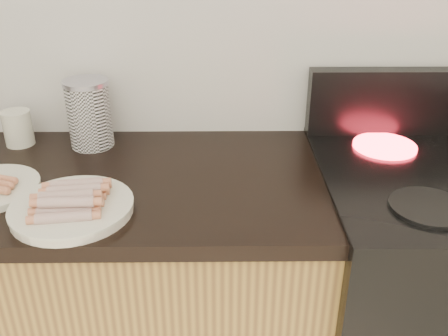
{
  "coord_description": "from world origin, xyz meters",
  "views": [
    {
      "loc": [
        0.13,
        0.53,
        1.51
      ],
      "look_at": [
        0.14,
        1.62,
        0.96
      ],
      "focal_mm": 40.0,
      "sensor_mm": 36.0,
      "label": 1
    }
  ],
  "objects_px": {
    "stove": "(435,308)",
    "canister": "(89,114)",
    "main_plate": "(72,209)",
    "mug": "(18,128)"
  },
  "relations": [
    {
      "from": "stove",
      "to": "canister",
      "type": "xyz_separation_m",
      "value": [
        -1.03,
        0.22,
        0.54
      ]
    },
    {
      "from": "stove",
      "to": "main_plate",
      "type": "distance_m",
      "value": 1.1
    },
    {
      "from": "canister",
      "to": "stove",
      "type": "bearing_deg",
      "value": -12.14
    },
    {
      "from": "stove",
      "to": "canister",
      "type": "height_order",
      "value": "canister"
    },
    {
      "from": "canister",
      "to": "mug",
      "type": "relative_size",
      "value": 1.92
    },
    {
      "from": "main_plate",
      "to": "canister",
      "type": "relative_size",
      "value": 1.39
    },
    {
      "from": "stove",
      "to": "mug",
      "type": "height_order",
      "value": "mug"
    },
    {
      "from": "canister",
      "to": "main_plate",
      "type": "bearing_deg",
      "value": -84.34
    },
    {
      "from": "stove",
      "to": "canister",
      "type": "bearing_deg",
      "value": 167.86
    },
    {
      "from": "main_plate",
      "to": "canister",
      "type": "xyz_separation_m",
      "value": [
        -0.04,
        0.38,
        0.09
      ]
    }
  ]
}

